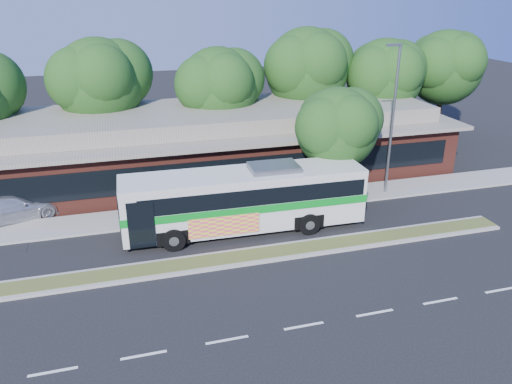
# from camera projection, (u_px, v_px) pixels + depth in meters

# --- Properties ---
(ground) EXTENTS (120.00, 120.00, 0.00)m
(ground) POSITION_uv_depth(u_px,v_px,m) (266.00, 262.00, 23.47)
(ground) COLOR black
(ground) RESTS_ON ground
(median_strip) EXTENTS (26.00, 1.10, 0.15)m
(median_strip) POSITION_uv_depth(u_px,v_px,m) (262.00, 254.00, 23.97)
(median_strip) COLOR #455323
(median_strip) RESTS_ON ground
(sidewalk) EXTENTS (44.00, 2.60, 0.12)m
(sidewalk) POSITION_uv_depth(u_px,v_px,m) (234.00, 207.00, 29.14)
(sidewalk) COLOR gray
(sidewalk) RESTS_ON ground
(plaza_building) EXTENTS (33.20, 11.20, 4.45)m
(plaza_building) POSITION_uv_depth(u_px,v_px,m) (211.00, 142.00, 34.22)
(plaza_building) COLOR #5D261D
(plaza_building) RESTS_ON ground
(lamp_post) EXTENTS (0.93, 0.18, 9.07)m
(lamp_post) POSITION_uv_depth(u_px,v_px,m) (392.00, 117.00, 29.35)
(lamp_post) COLOR slate
(lamp_post) RESTS_ON ground
(tree_bg_b) EXTENTS (6.69, 6.00, 9.00)m
(tree_bg_b) POSITION_uv_depth(u_px,v_px,m) (105.00, 80.00, 33.84)
(tree_bg_b) COLOR black
(tree_bg_b) RESTS_ON ground
(tree_bg_c) EXTENTS (6.24, 5.60, 8.26)m
(tree_bg_c) POSITION_uv_depth(u_px,v_px,m) (223.00, 85.00, 35.16)
(tree_bg_c) COLOR black
(tree_bg_c) RESTS_ON ground
(tree_bg_d) EXTENTS (6.91, 6.20, 9.37)m
(tree_bg_d) POSITION_uv_depth(u_px,v_px,m) (312.00, 67.00, 37.52)
(tree_bg_d) COLOR black
(tree_bg_d) RESTS_ON ground
(tree_bg_e) EXTENTS (6.47, 5.80, 8.50)m
(tree_bg_e) POSITION_uv_depth(u_px,v_px,m) (389.00, 74.00, 38.38)
(tree_bg_e) COLOR black
(tree_bg_e) RESTS_ON ground
(tree_bg_f) EXTENTS (6.69, 6.00, 8.92)m
(tree_bg_f) POSITION_uv_depth(u_px,v_px,m) (449.00, 65.00, 40.67)
(tree_bg_f) COLOR black
(tree_bg_f) RESTS_ON ground
(transit_bus) EXTENTS (12.68, 3.17, 3.54)m
(transit_bus) POSITION_uv_depth(u_px,v_px,m) (245.00, 196.00, 25.83)
(transit_bus) COLOR beige
(transit_bus) RESTS_ON ground
(sedan) EXTENTS (5.83, 3.84, 1.57)m
(sedan) POSITION_uv_depth(u_px,v_px,m) (10.00, 207.00, 27.42)
(sedan) COLOR silver
(sedan) RESTS_ON ground
(sidewalk_tree) EXTENTS (5.26, 4.72, 6.85)m
(sidewalk_tree) POSITION_uv_depth(u_px,v_px,m) (342.00, 126.00, 28.67)
(sidewalk_tree) COLOR black
(sidewalk_tree) RESTS_ON ground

